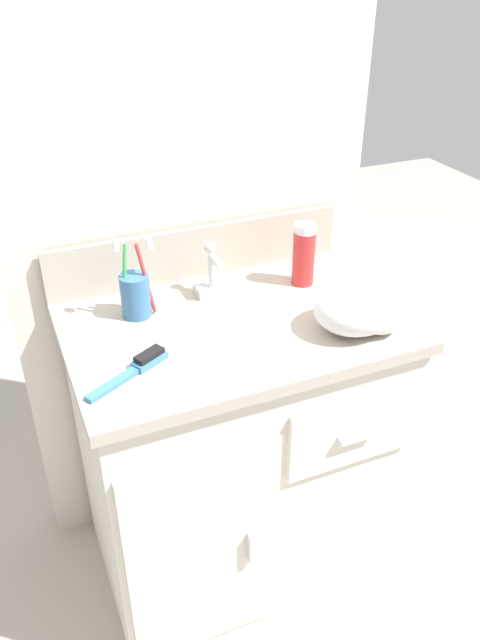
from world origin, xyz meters
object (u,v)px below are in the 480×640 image
at_px(toothbrush_cup, 135,294).
at_px(hairbrush, 138,366).
at_px(hand_towel, 361,309).
at_px(shaving_cream_can, 304,254).

xyz_separation_m(toothbrush_cup, hairbrush, (-0.06, -0.22, -0.05)).
distance_m(toothbrush_cup, hairbrush, 0.23).
bearing_deg(hand_towel, toothbrush_cup, 150.35).
distance_m(shaving_cream_can, hand_towel, 0.25).
distance_m(hairbrush, hand_towel, 0.52).
bearing_deg(hand_towel, shaving_cream_can, 93.66).
xyz_separation_m(shaving_cream_can, hand_towel, (0.02, -0.25, -0.03)).
xyz_separation_m(toothbrush_cup, hand_towel, (0.46, -0.26, -0.01)).
bearing_deg(toothbrush_cup, hairbrush, -104.41).
xyz_separation_m(hairbrush, hand_towel, (0.51, -0.04, 0.04)).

